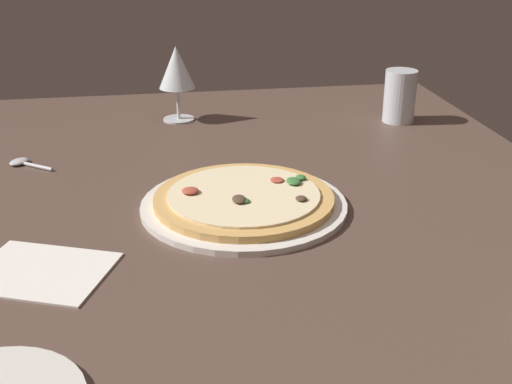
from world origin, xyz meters
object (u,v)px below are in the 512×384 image
at_px(pizza_main, 244,201).
at_px(paper_menu, 41,272).
at_px(wine_glass_far, 177,70).
at_px(water_glass, 400,98).
at_px(spoon, 23,163).

distance_m(pizza_main, paper_menu, 0.33).
distance_m(wine_glass_far, water_glass, 0.50).
bearing_deg(water_glass, paper_menu, -51.22).
xyz_separation_m(wine_glass_far, spoon, (0.24, -0.30, -0.11)).
bearing_deg(spoon, water_glass, 100.78).
distance_m(water_glass, spoon, 0.80).
xyz_separation_m(pizza_main, water_glass, (-0.41, 0.41, 0.04)).
bearing_deg(spoon, wine_glass_far, 128.22).
height_order(water_glass, paper_menu, water_glass).
xyz_separation_m(pizza_main, wine_glass_far, (-0.49, -0.08, 0.10)).
height_order(water_glass, spoon, water_glass).
relative_size(water_glass, spoon, 1.27).
height_order(pizza_main, spoon, pizza_main).
distance_m(wine_glass_far, paper_menu, 0.70).
relative_size(pizza_main, spoon, 3.64).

